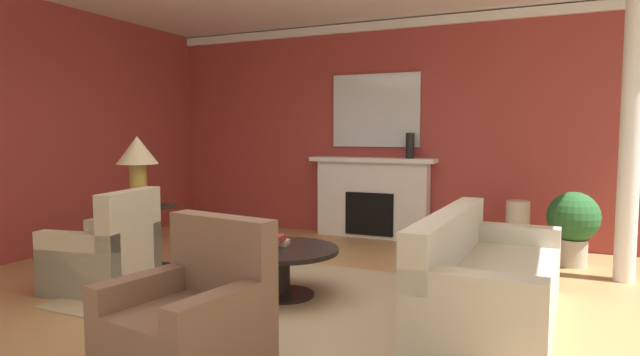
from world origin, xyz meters
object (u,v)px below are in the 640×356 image
at_px(side_table, 140,233).
at_px(vase_tall_corner, 517,228).
at_px(coffee_table, 283,260).
at_px(vase_mantel_right, 410,146).
at_px(sofa, 487,283).
at_px(table_lamp, 137,157).
at_px(fireplace, 372,200).
at_px(mantel_mirror, 376,110).
at_px(armchair_facing_fireplace, 190,327).
at_px(potted_plant, 573,222).
at_px(armchair_near_window, 105,257).

distance_m(side_table, vase_tall_corner, 4.42).
distance_m(coffee_table, vase_mantel_right, 3.08).
distance_m(sofa, side_table, 3.64).
bearing_deg(table_lamp, fireplace, 57.53).
height_order(mantel_mirror, vase_tall_corner, mantel_mirror).
height_order(mantel_mirror, coffee_table, mantel_mirror).
distance_m(mantel_mirror, coffee_table, 3.40).
distance_m(mantel_mirror, armchair_facing_fireplace, 4.91).
relative_size(fireplace, potted_plant, 2.16).
relative_size(vase_mantel_right, potted_plant, 0.42).
height_order(sofa, armchair_facing_fireplace, armchair_facing_fireplace).
xyz_separation_m(fireplace, coffee_table, (0.15, -2.94, -0.20)).
xyz_separation_m(coffee_table, table_lamp, (-1.89, 0.21, 0.89)).
height_order(coffee_table, potted_plant, potted_plant).
relative_size(mantel_mirror, table_lamp, 1.71).
bearing_deg(mantel_mirror, fireplace, -90.00).
distance_m(mantel_mirror, potted_plant, 2.97).
bearing_deg(mantel_mirror, vase_tall_corner, -12.08).
height_order(fireplace, mantel_mirror, mantel_mirror).
relative_size(fireplace, vase_mantel_right, 5.16).
bearing_deg(armchair_near_window, mantel_mirror, 66.93).
relative_size(mantel_mirror, coffee_table, 1.29).
distance_m(coffee_table, potted_plant, 3.35).
xyz_separation_m(coffee_table, side_table, (-1.89, 0.21, 0.06)).
bearing_deg(fireplace, potted_plant, -13.53).
xyz_separation_m(fireplace, armchair_facing_fireplace, (0.38, -4.54, -0.23)).
height_order(sofa, vase_tall_corner, sofa).
distance_m(armchair_facing_fireplace, vase_tall_corner, 4.53).
distance_m(armchair_near_window, side_table, 0.74).
bearing_deg(armchair_near_window, vase_mantel_right, 58.59).
relative_size(coffee_table, vase_mantel_right, 2.87).
bearing_deg(side_table, armchair_near_window, -71.87).
height_order(armchair_facing_fireplace, table_lamp, table_lamp).
height_order(sofa, side_table, sofa).
distance_m(mantel_mirror, vase_tall_corner, 2.49).
bearing_deg(potted_plant, fireplace, 166.47).
height_order(coffee_table, table_lamp, table_lamp).
bearing_deg(armchair_near_window, side_table, 108.13).
xyz_separation_m(mantel_mirror, vase_tall_corner, (1.96, -0.42, -1.47)).
xyz_separation_m(mantel_mirror, armchair_near_window, (-1.51, -3.54, -1.50)).
relative_size(vase_tall_corner, potted_plant, 0.79).
xyz_separation_m(armchair_near_window, coffee_table, (1.66, 0.48, 0.03)).
bearing_deg(side_table, armchair_facing_fireplace, -40.72).
relative_size(fireplace, sofa, 0.85).
relative_size(side_table, vase_tall_corner, 1.06).
relative_size(coffee_table, side_table, 1.43).
height_order(fireplace, coffee_table, fireplace).
xyz_separation_m(sofa, vase_tall_corner, (0.06, 2.51, 0.03)).
bearing_deg(armchair_facing_fireplace, vase_tall_corner, 69.49).
relative_size(armchair_facing_fireplace, coffee_table, 0.95).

